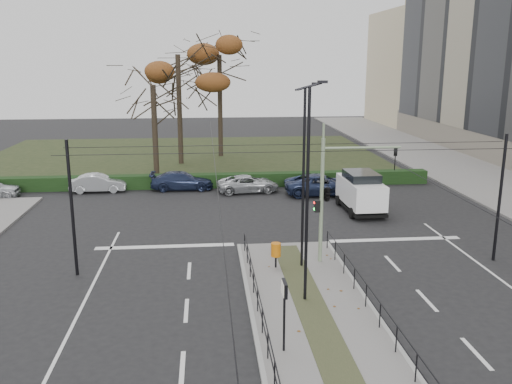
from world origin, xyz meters
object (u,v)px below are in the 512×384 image
Objects in this scene: parked_car_third at (182,181)px; parked_car_fifth at (322,185)px; rust_tree at (178,54)px; bare_tree_near at (153,92)px; parked_car_fourth at (248,184)px; info_panel at (284,297)px; litter_bin at (276,250)px; streetlamp_median_near at (308,193)px; bare_tree_center at (219,62)px; traffic_light at (329,191)px; streetlamp_median_far at (304,176)px; parked_car_second at (98,183)px; white_van at (361,191)px.

parked_car_third is 10.17m from parked_car_fifth.
bare_tree_near is (-1.71, -5.92, -2.88)m from rust_tree.
parked_car_fourth is at bearing 76.26° from parked_car_fifth.
info_panel reaches higher than parked_car_fourth.
parked_car_third is at bearing 106.46° from litter_bin.
parked_car_third is 1.04× the size of parked_car_fourth.
rust_tree is (-6.00, 29.81, 5.33)m from streetlamp_median_near.
bare_tree_center is (-0.88, 37.20, 7.04)m from info_panel.
traffic_light is 3.58m from litter_bin.
parked_car_third is at bearing 69.32° from parked_car_fourth.
streetlamp_median_far is at bearing -158.89° from parked_car_third.
parked_car_second is 0.76× the size of parked_car_fifth.
streetlamp_median_far reaches higher than parked_car_fifth.
parked_car_fifth is at bearing 108.52° from white_van.
traffic_light is 22.26m from bare_tree_near.
parked_car_fifth reaches higher than parked_car_third.
streetlamp_median_near is 1.02× the size of streetlamp_median_far.
traffic_light is at bearing 66.45° from streetlamp_median_near.
bare_tree_center reaches higher than traffic_light.
info_panel is 0.60× the size of parked_car_second.
streetlamp_median_near is at bearing -72.12° from bare_tree_near.
parked_car_fourth is at bearing 92.36° from streetlamp_median_near.
parked_car_second is at bearing 113.45° from info_panel.
bare_tree_near is (-9.46, 19.86, 3.37)m from traffic_light.
streetlamp_median_near is at bearing -78.30° from litter_bin.
info_panel is 25.40m from parked_car_second.
bare_tree_near reaches higher than parked_car_third.
bare_tree_near reaches higher than traffic_light.
parked_car_second is (-10.77, 16.10, -0.30)m from litter_bin.
parked_car_second is at bearing 78.25° from parked_car_fourth.
white_van is at bearing 60.02° from streetlamp_median_far.
rust_tree is at bearing 73.91° from bare_tree_near.
info_panel is at bearing 165.10° from parked_car_fifth.
litter_bin is 31.14m from bare_tree_center.
streetlamp_median_far is at bearing -119.98° from white_van.
rust_tree is (-11.82, 17.04, 8.42)m from white_van.
traffic_light is 1.45× the size of parked_car_second.
streetlamp_median_far is 2.07× the size of parked_car_second.
traffic_light is 1.20× the size of white_van.
bare_tree_near reaches higher than info_panel.
rust_tree reaches higher than white_van.
traffic_light is at bearing 13.12° from litter_bin.
litter_bin is at bearing 160.25° from parked_car_fifth.
litter_bin is at bearing -71.12° from bare_tree_near.
streetlamp_median_near is 33.88m from bare_tree_center.
parked_car_fourth is at bearing -37.85° from bare_tree_near.
streetlamp_median_far is at bearing -68.06° from bare_tree_near.
parked_car_fifth is (15.82, -2.34, 0.07)m from parked_car_second.
litter_bin is at bearing -175.91° from streetlamp_median_far.
bare_tree_center is at bearing 95.28° from streetlamp_median_far.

